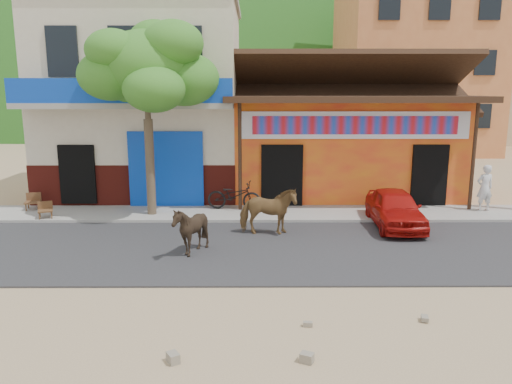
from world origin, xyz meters
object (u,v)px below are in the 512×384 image
Objects in this scene: red_car at (395,208)px; tree at (148,119)px; cafe_chair_right at (45,203)px; cow_tan at (268,211)px; scooter at (234,196)px; pedestrian at (485,188)px; cow_dark at (191,230)px; cafe_chair_left at (32,195)px.

tree is at bearing 171.93° from red_car.
tree is 4.10m from cafe_chair_right.
cow_tan is 1.72× the size of cafe_chair_right.
cafe_chair_right is at bearing 78.19° from cow_tan.
scooter is 8.14m from pedestrian.
red_car is (7.39, -1.26, -2.53)m from tree.
pedestrian is at bearing 27.33° from red_car.
cow_dark reaches higher than cafe_chair_left.
pedestrian is (8.13, -0.19, 0.29)m from scooter.
scooter is (0.90, 4.31, -0.07)m from cow_dark.
cafe_chair_left is at bearing -9.09° from pedestrian.
red_car is at bearing -9.67° from tree.
cow_tan reaches higher than cafe_chair_left.
cow_tan reaches higher than cafe_chair_right.
pedestrian is 1.65× the size of cafe_chair_right.
cow_tan is at bearing -147.44° from scooter.
cow_tan reaches higher than scooter.
scooter is at bearing -13.02° from cafe_chair_left.
scooter is (-1.03, 2.61, -0.11)m from cow_tan.
cow_dark is 6.21m from red_car.
tree is 4.80m from cow_dark.
tree is 3.67m from scooter.
cafe_chair_left is (-6.65, 0.05, 0.03)m from scooter.
cow_dark is 9.93m from pedestrian.
cafe_chair_left is (-7.68, 2.66, -0.09)m from cow_tan.
tree reaches higher than red_car.
cafe_chair_right is (-6.82, 1.56, -0.13)m from cow_tan.
pedestrian reaches higher than cafe_chair_right.
cafe_chair_right is at bearing -144.96° from cow_dark.
tree is 6.54× the size of cafe_chair_right.
pedestrian is 14.79m from cafe_chair_left.
cafe_chair_left is at bearing 171.58° from tree.
red_car is at bearing 17.57° from pedestrian.
pedestrian is (10.74, 0.36, -2.24)m from tree.
cow_tan is 1.27× the size of cow_dark.
red_car is 3.25× the size of cafe_chair_left.
pedestrian reaches higher than cow_dark.
cow_tan is at bearing -29.52° from tree.
cow_tan is at bearing -33.87° from cafe_chair_right.
cow_dark is at bearing -65.57° from tree.
cafe_chair_right is at bearing 111.26° from scooter.
cow_dark is at bearing -54.66° from cafe_chair_right.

